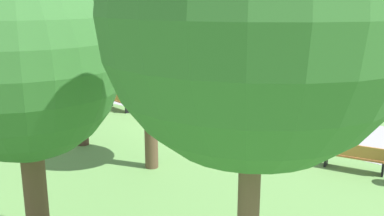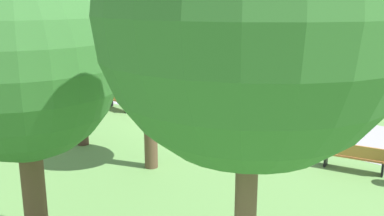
{
  "view_description": "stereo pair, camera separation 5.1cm",
  "coord_description": "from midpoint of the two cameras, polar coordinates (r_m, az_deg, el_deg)",
  "views": [
    {
      "loc": [
        10.91,
        -13.39,
        5.08
      ],
      "look_at": [
        -0.0,
        -0.31,
        0.8
      ],
      "focal_mm": 40.62,
      "sensor_mm": 36.0,
      "label": 1
    },
    {
      "loc": [
        10.95,
        -13.35,
        5.08
      ],
      "look_at": [
        -0.0,
        -0.31,
        0.8
      ],
      "focal_mm": 40.62,
      "sensor_mm": 36.0,
      "label": 2
    }
  ],
  "objects": [
    {
      "name": "lamp_post",
      "position": [
        17.78,
        6.08,
        6.76
      ],
      "size": [
        0.32,
        0.32,
        4.08
      ],
      "color": "black",
      "rests_on": "ground"
    },
    {
      "name": "bench_6",
      "position": [
        14.06,
        20.43,
        -5.95
      ],
      "size": [
        1.83,
        0.82,
        0.89
      ],
      "rotation": [
        0.0,
        0.0,
        0.2
      ],
      "color": "#B27538",
      "rests_on": "ground"
    },
    {
      "name": "bench_5",
      "position": [
        15.2,
        12.98,
        -3.91
      ],
      "size": [
        1.82,
        0.71,
        0.89
      ],
      "rotation": [
        0.0,
        0.0,
        0.14
      ],
      "color": "#B27538",
      "rests_on": "ground"
    },
    {
      "name": "bench_4",
      "position": [
        16.47,
        6.35,
        -2.23
      ],
      "size": [
        1.8,
        0.59,
        0.89
      ],
      "rotation": [
        0.0,
        0.0,
        0.07
      ],
      "color": "#B27538",
      "rests_on": "ground"
    },
    {
      "name": "bench_1",
      "position": [
        20.72,
        -9.86,
        1.04
      ],
      "size": [
        1.82,
        0.71,
        0.89
      ],
      "rotation": [
        0.0,
        0.0,
        -0.14
      ],
      "color": "#B27538",
      "rests_on": "ground"
    },
    {
      "name": "bench_3",
      "position": [
        17.83,
        0.41,
        -0.88
      ],
      "size": [
        1.77,
        0.47,
        0.89
      ],
      "color": "#B27538",
      "rests_on": "ground"
    },
    {
      "name": "bench_2",
      "position": [
        19.25,
        -4.96,
        0.2
      ],
      "size": [
        1.8,
        0.59,
        0.89
      ],
      "rotation": [
        0.0,
        0.0,
        -0.07
      ],
      "color": "#B27538",
      "rests_on": "ground"
    },
    {
      "name": "bench_0",
      "position": [
        22.22,
        -14.36,
        1.69
      ],
      "size": [
        1.83,
        0.82,
        0.89
      ],
      "rotation": [
        0.0,
        0.0,
        -0.2
      ],
      "color": "#B27538",
      "rests_on": "ground"
    },
    {
      "name": "kiosk",
      "position": [
        22.42,
        19.13,
        4.46
      ],
      "size": [
        3.15,
        3.01,
        3.16
      ],
      "rotation": [
        0.0,
        0.0,
        0.08
      ],
      "color": "brown",
      "rests_on": "ground"
    },
    {
      "name": "tree_2",
      "position": [
        15.36,
        -15.21,
        12.05
      ],
      "size": [
        3.91,
        3.91,
        6.64
      ],
      "color": "#4C3828",
      "rests_on": "ground"
    },
    {
      "name": "tree_4",
      "position": [
        7.85,
        -21.4,
        4.87
      ],
      "size": [
        3.24,
        3.24,
        5.61
      ],
      "color": "brown",
      "rests_on": "ground"
    },
    {
      "name": "tree_1",
      "position": [
        12.74,
        -5.88,
        12.08
      ],
      "size": [
        2.57,
        2.57,
        6.03
      ],
      "color": "brown",
      "rests_on": "ground"
    },
    {
      "name": "person_seated",
      "position": [
        16.53,
        6.73,
        -1.6
      ],
      "size": [
        0.35,
        0.53,
        1.2
      ],
      "rotation": [
        0.0,
        0.0,
        0.07
      ],
      "color": "black",
      "rests_on": "ground"
    },
    {
      "name": "ground_plane",
      "position": [
        18.0,
        0.54,
        -2.29
      ],
      "size": [
        120.0,
        120.0,
        0.0
      ],
      "primitive_type": "plane",
      "color": "#5B8C47"
    },
    {
      "name": "path_paving",
      "position": [
        19.97,
        5.19,
        -0.68
      ],
      "size": [
        27.86,
        4.52,
        0.01
      ],
      "primitive_type": "cube",
      "color": "#939399",
      "rests_on": "ground"
    },
    {
      "name": "tree_3",
      "position": [
        4.99,
        8.0,
        11.89
      ],
      "size": [
        3.56,
        3.56,
        6.7
      ],
      "color": "brown",
      "rests_on": "ground"
    }
  ]
}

